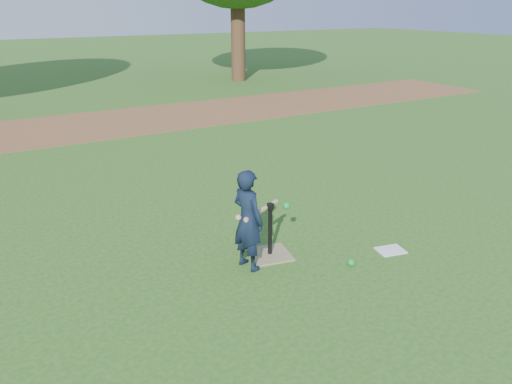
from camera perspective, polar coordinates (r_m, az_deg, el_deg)
ground at (r=5.28m, az=-1.21°, el=-8.79°), size 80.00×80.00×0.00m
dirt_strip at (r=12.01m, az=-19.25°, el=7.11°), size 24.00×3.00×0.01m
child at (r=5.09m, az=-0.93°, el=-3.22°), size 0.34×0.44×1.07m
wiffle_ball_ground at (r=5.42m, az=10.82°, el=-7.91°), size 0.08×0.08×0.08m
clipboard at (r=5.84m, az=15.12°, el=-6.45°), size 0.34×0.29×0.01m
batting_tee at (r=5.50m, az=1.60°, el=-6.22°), size 0.51×0.51×0.61m
swing_action at (r=5.24m, az=0.99°, el=-2.08°), size 0.66×0.31×0.08m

